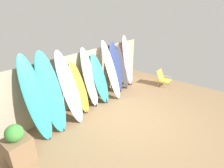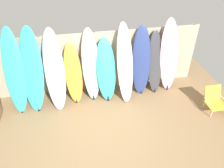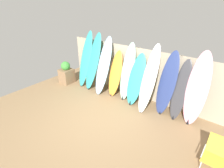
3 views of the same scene
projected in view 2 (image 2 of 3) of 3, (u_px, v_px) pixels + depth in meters
ground at (108, 135)px, 5.25m from camera, size 7.68×7.68×0.00m
fence_back at (96, 61)px, 6.32m from camera, size 6.08×0.11×1.80m
surfboard_teal_0 at (14, 72)px, 5.53m from camera, size 0.52×0.80×2.17m
surfboard_teal_1 at (32, 71)px, 5.59m from camera, size 0.66×0.86×2.16m
surfboard_skyblue_2 at (55, 71)px, 5.66m from camera, size 0.53×0.83×2.08m
surfboard_orange_3 at (73, 74)px, 5.96m from camera, size 0.51×0.63×1.63m
surfboard_seafoam_4 at (91, 66)px, 5.96m from camera, size 0.49×0.60×1.99m
surfboard_teal_5 at (106, 70)px, 6.04m from camera, size 0.54×0.70×1.71m
surfboard_white_6 at (125, 64)px, 5.93m from camera, size 0.44×0.85×2.10m
surfboard_navy_7 at (141, 61)px, 6.18m from camera, size 0.60×0.63×1.97m
surfboard_charcoal_8 at (155, 63)px, 6.29m from camera, size 0.43×0.57×1.79m
surfboard_pink_9 at (169, 56)px, 6.29m from camera, size 0.60×0.57×2.10m
beach_chair at (214, 99)px, 5.83m from camera, size 0.50×0.56×0.64m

